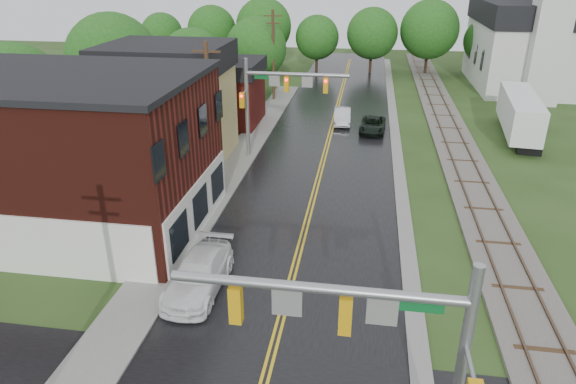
% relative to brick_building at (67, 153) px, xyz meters
% --- Properties ---
extents(main_road, '(10.00, 90.00, 0.02)m').
position_rel_brick_building_xyz_m(main_road, '(12.48, 15.00, -4.15)').
color(main_road, black).
rests_on(main_road, ground).
extents(curb_right, '(0.80, 70.00, 0.12)m').
position_rel_brick_building_xyz_m(curb_right, '(17.88, 20.00, -4.15)').
color(curb_right, gray).
rests_on(curb_right, ground).
extents(sidewalk_left, '(2.40, 50.00, 0.12)m').
position_rel_brick_building_xyz_m(sidewalk_left, '(6.28, 10.00, -4.15)').
color(sidewalk_left, gray).
rests_on(sidewalk_left, ground).
extents(brick_building, '(14.30, 10.30, 8.30)m').
position_rel_brick_building_xyz_m(brick_building, '(0.00, 0.00, 0.00)').
color(brick_building, '#45150E').
rests_on(brick_building, ground).
extents(yellow_house, '(8.00, 7.00, 6.40)m').
position_rel_brick_building_xyz_m(yellow_house, '(1.48, 11.00, -0.95)').
color(yellow_house, tan).
rests_on(yellow_house, ground).
extents(darkred_building, '(7.00, 6.00, 4.40)m').
position_rel_brick_building_xyz_m(darkred_building, '(2.48, 20.00, -1.95)').
color(darkred_building, '#3F0F0C').
rests_on(darkred_building, ground).
extents(church, '(10.40, 18.40, 20.00)m').
position_rel_brick_building_xyz_m(church, '(32.48, 38.74, 1.68)').
color(church, silver).
rests_on(church, ground).
extents(railroad, '(3.20, 80.00, 0.30)m').
position_rel_brick_building_xyz_m(railroad, '(22.48, 20.00, -4.05)').
color(railroad, '#59544C').
rests_on(railroad, ground).
extents(traffic_signal_near, '(7.34, 0.30, 7.20)m').
position_rel_brick_building_xyz_m(traffic_signal_near, '(15.96, -13.00, 0.82)').
color(traffic_signal_near, gray).
rests_on(traffic_signal_near, ground).
extents(traffic_signal_far, '(7.34, 0.43, 7.20)m').
position_rel_brick_building_xyz_m(traffic_signal_far, '(9.01, 12.00, 0.82)').
color(traffic_signal_far, gray).
rests_on(traffic_signal_far, ground).
extents(utility_pole_b, '(1.80, 0.28, 9.00)m').
position_rel_brick_building_xyz_m(utility_pole_b, '(5.68, 7.00, 0.57)').
color(utility_pole_b, '#382616').
rests_on(utility_pole_b, ground).
extents(utility_pole_c, '(1.80, 0.28, 9.00)m').
position_rel_brick_building_xyz_m(utility_pole_c, '(5.68, 29.00, 0.57)').
color(utility_pole_c, '#382616').
rests_on(utility_pole_c, ground).
extents(tree_left_a, '(6.80, 6.80, 8.67)m').
position_rel_brick_building_xyz_m(tree_left_a, '(-7.36, 6.90, 0.96)').
color(tree_left_a, black).
rests_on(tree_left_a, ground).
extents(tree_left_b, '(7.60, 7.60, 9.69)m').
position_rel_brick_building_xyz_m(tree_left_b, '(-5.36, 16.90, 1.57)').
color(tree_left_b, black).
rests_on(tree_left_b, ground).
extents(tree_left_c, '(6.00, 6.00, 7.65)m').
position_rel_brick_building_xyz_m(tree_left_c, '(-1.36, 24.90, 0.36)').
color(tree_left_c, black).
rests_on(tree_left_c, ground).
extents(tree_left_e, '(6.40, 6.40, 8.16)m').
position_rel_brick_building_xyz_m(tree_left_e, '(3.64, 30.90, 0.66)').
color(tree_left_e, black).
rests_on(tree_left_e, ground).
extents(suv_dark, '(2.31, 4.53, 1.23)m').
position_rel_brick_building_xyz_m(suv_dark, '(15.98, 19.44, -3.54)').
color(suv_dark, black).
rests_on(suv_dark, ground).
extents(sedan_silver, '(1.63, 4.16, 1.35)m').
position_rel_brick_building_xyz_m(sedan_silver, '(13.28, 21.48, -3.48)').
color(sedan_silver, silver).
rests_on(sedan_silver, ground).
extents(pickup_white, '(2.22, 5.25, 1.51)m').
position_rel_brick_building_xyz_m(pickup_white, '(8.57, -5.00, -3.40)').
color(pickup_white, white).
rests_on(pickup_white, ground).
extents(semi_trailer, '(3.52, 10.91, 3.48)m').
position_rel_brick_building_xyz_m(semi_trailer, '(27.71, 19.84, -2.05)').
color(semi_trailer, black).
rests_on(semi_trailer, ground).
extents(construction_barrel, '(0.58, 0.58, 0.99)m').
position_rel_brick_building_xyz_m(construction_barrel, '(8.57, -5.58, -3.66)').
color(construction_barrel, red).
rests_on(construction_barrel, ground).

